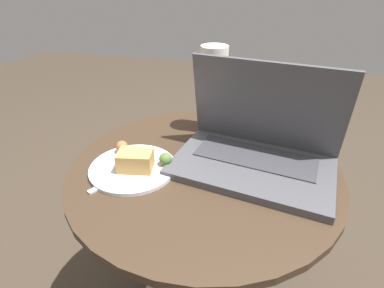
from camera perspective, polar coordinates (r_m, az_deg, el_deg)
name	(u,v)px	position (r m, az deg, el deg)	size (l,w,h in m)	color
table	(203,220)	(0.83, 2.03, -14.26)	(0.64, 0.64, 0.57)	#9E9EA3
laptop	(257,146)	(0.71, 12.21, -0.37)	(0.39, 0.28, 0.24)	#47474C
beer_glass	(213,90)	(0.84, 4.05, 10.26)	(0.07, 0.07, 0.24)	gold
snack_plate	(135,164)	(0.71, -10.87, -3.79)	(0.20, 0.20, 0.05)	silver
fork	(127,174)	(0.70, -12.30, -5.54)	(0.10, 0.15, 0.00)	silver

